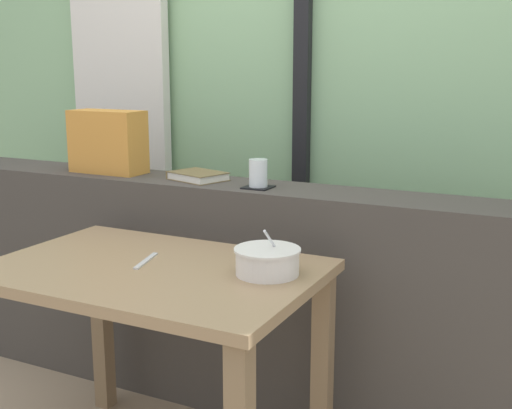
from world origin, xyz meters
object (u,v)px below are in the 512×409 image
Objects in this scene: juice_glass at (258,174)px; closed_book at (198,176)px; soup_bowl at (267,262)px; throw_pillow at (108,142)px; breakfast_table at (154,304)px; coaster_square at (258,187)px; fork_utensil at (146,261)px.

juice_glass is 0.30m from closed_book.
soup_bowl is at bearing -60.67° from juice_glass.
throw_pillow reaches higher than juice_glass.
throw_pillow reaches higher than closed_book.
breakfast_table is at bearing -72.29° from closed_book.
breakfast_table is at bearing -101.28° from juice_glass.
coaster_square is (0.11, 0.53, 0.29)m from breakfast_table.
breakfast_table is 10.03× the size of juice_glass.
juice_glass is at bearing 119.33° from soup_bowl.
fork_utensil is at bearing -107.24° from juice_glass.
coaster_square is at bearing 78.72° from breakfast_table.
throw_pillow is at bearing 176.73° from juice_glass.
fork_utensil is at bearing 144.73° from breakfast_table.
fork_utensil is (-0.40, -0.06, -0.04)m from soup_bowl.
coaster_square is at bearing -3.27° from throw_pillow.
closed_book is (-0.29, 0.05, -0.04)m from juice_glass.
soup_bowl reaches higher than fork_utensil.
breakfast_table is 10.18× the size of coaster_square.
juice_glass is 0.60× the size of fork_utensil.
breakfast_table is 0.68m from closed_book.
fork_utensil is (-0.15, -0.49, -0.22)m from juice_glass.
juice_glass is 0.73m from throw_pillow.
throw_pillow is 1.61× the size of soup_bowl.
breakfast_table is 4.12× the size of closed_book.
closed_book is at bearing 107.71° from breakfast_table.
fork_utensil is at bearing -43.36° from throw_pillow.
juice_glass is at bearing -3.27° from throw_pillow.
juice_glass is at bearing 78.72° from breakfast_table.
closed_book is 1.24× the size of soup_bowl.
juice_glass reaches higher than breakfast_table.
throw_pillow is 0.83m from fork_utensil.
throw_pillow reaches higher than breakfast_table.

